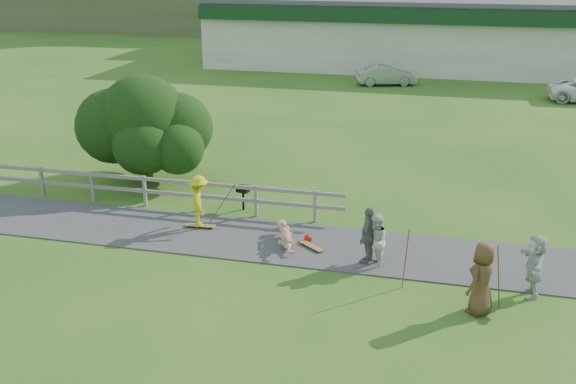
% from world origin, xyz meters
% --- Properties ---
extents(ground, '(260.00, 260.00, 0.00)m').
position_xyz_m(ground, '(0.00, 0.00, 0.00)').
color(ground, '#275719').
rests_on(ground, ground).
extents(path, '(34.00, 3.00, 0.04)m').
position_xyz_m(path, '(0.00, 1.50, 0.02)').
color(path, '#343436').
rests_on(path, ground).
extents(fence, '(15.05, 0.10, 1.10)m').
position_xyz_m(fence, '(-4.62, 3.30, 0.72)').
color(fence, slate).
rests_on(fence, ground).
extents(strip_mall, '(32.50, 10.75, 5.10)m').
position_xyz_m(strip_mall, '(4.00, 34.94, 2.58)').
color(strip_mall, '#BBB5A4').
rests_on(strip_mall, ground).
extents(skater_rider, '(1.04, 1.24, 1.67)m').
position_xyz_m(skater_rider, '(-1.45, 1.93, 0.84)').
color(skater_rider, '#C4C312').
rests_on(skater_rider, ground).
extents(skater_fallen, '(1.84, 1.06, 0.66)m').
position_xyz_m(skater_fallen, '(1.50, 1.38, 0.33)').
color(skater_fallen, tan).
rests_on(skater_fallen, ground).
extents(spectator_a, '(0.74, 0.87, 1.57)m').
position_xyz_m(spectator_a, '(4.25, 0.56, 0.79)').
color(spectator_a, beige).
rests_on(spectator_a, ground).
extents(spectator_b, '(0.72, 1.07, 1.69)m').
position_xyz_m(spectator_b, '(4.04, 0.76, 0.85)').
color(spectator_b, slate).
rests_on(spectator_b, ground).
extents(spectator_c, '(0.99, 1.08, 1.85)m').
position_xyz_m(spectator_c, '(7.00, -1.25, 0.93)').
color(spectator_c, '#533921').
rests_on(spectator_c, ground).
extents(spectator_d, '(0.59, 1.59, 1.68)m').
position_xyz_m(spectator_d, '(8.34, -0.05, 0.84)').
color(spectator_d, '#B9B9B5').
rests_on(spectator_d, ground).
extents(car_silver, '(4.10, 2.45, 1.28)m').
position_xyz_m(car_silver, '(2.00, 26.98, 0.64)').
color(car_silver, '#939699').
rests_on(car_silver, ground).
extents(tree, '(5.39, 5.39, 3.20)m').
position_xyz_m(tree, '(-5.10, 5.80, 1.60)').
color(tree, black).
rests_on(tree, ground).
extents(bbq, '(0.46, 0.38, 0.87)m').
position_xyz_m(bbq, '(-0.59, 3.76, 0.43)').
color(bbq, black).
rests_on(bbq, ground).
extents(longboard_rider, '(0.97, 0.30, 0.11)m').
position_xyz_m(longboard_rider, '(-1.45, 1.93, 0.05)').
color(longboard_rider, olive).
rests_on(longboard_rider, ground).
extents(longboard_fallen, '(0.85, 0.72, 0.10)m').
position_xyz_m(longboard_fallen, '(2.30, 1.28, 0.05)').
color(longboard_fallen, olive).
rests_on(longboard_fallen, ground).
extents(helmet, '(0.25, 0.25, 0.25)m').
position_xyz_m(helmet, '(2.10, 1.73, 0.13)').
color(helmet, '#AA1C06').
rests_on(helmet, ground).
extents(pole_rider, '(0.03, 0.03, 1.75)m').
position_xyz_m(pole_rider, '(-0.85, 2.33, 0.87)').
color(pole_rider, brown).
rests_on(pole_rider, ground).
extents(pole_spec_left, '(0.03, 0.03, 1.71)m').
position_xyz_m(pole_spec_left, '(5.14, -0.46, 0.85)').
color(pole_spec_left, brown).
rests_on(pole_spec_left, ground).
extents(pole_spec_right, '(0.03, 0.03, 1.67)m').
position_xyz_m(pole_spec_right, '(7.42, -0.90, 0.83)').
color(pole_spec_right, brown).
rests_on(pole_spec_right, ground).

